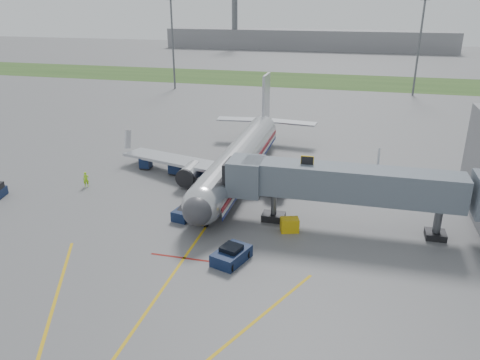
% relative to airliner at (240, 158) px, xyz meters
% --- Properties ---
extents(ground, '(400.00, 400.00, 0.00)m').
position_rel_airliner_xyz_m(ground, '(-0.00, -15.25, -2.65)').
color(ground, '#565659').
rests_on(ground, ground).
extents(grass_strip, '(300.00, 25.00, 0.01)m').
position_rel_airliner_xyz_m(grass_strip, '(-0.00, 74.75, -2.64)').
color(grass_strip, '#2D4C1E').
rests_on(grass_strip, ground).
extents(apron_markings, '(21.52, 50.00, 0.01)m').
position_rel_airliner_xyz_m(apron_markings, '(-0.00, -22.65, -2.64)').
color(apron_markings, gold).
rests_on(apron_markings, ground).
extents(airliner, '(32.10, 35.67, 10.25)m').
position_rel_airliner_xyz_m(airliner, '(0.00, 0.00, 0.00)').
color(airliner, silver).
rests_on(airliner, ground).
extents(jet_bridge, '(25.30, 4.00, 6.90)m').
position_rel_airliner_xyz_m(jet_bridge, '(12.86, -10.25, 1.82)').
color(jet_bridge, slate).
rests_on(jet_bridge, ground).
extents(light_mast_left, '(2.00, 0.44, 20.40)m').
position_rel_airliner_xyz_m(light_mast_left, '(-30.00, 54.75, 8.13)').
color(light_mast_left, '#595B60').
rests_on(light_mast_left, ground).
extents(light_mast_right, '(2.00, 0.44, 20.40)m').
position_rel_airliner_xyz_m(light_mast_right, '(25.00, 59.75, 8.13)').
color(light_mast_right, '#595B60').
rests_on(light_mast_right, ground).
extents(distant_terminal, '(120.00, 14.00, 8.00)m').
position_rel_airliner_xyz_m(distant_terminal, '(-10.00, 154.75, 1.35)').
color(distant_terminal, slate).
rests_on(distant_terminal, ground).
extents(control_tower, '(4.00, 4.00, 30.00)m').
position_rel_airliner_xyz_m(control_tower, '(-40.00, 149.75, 14.68)').
color(control_tower, '#595B60').
rests_on(control_tower, ground).
extents(pushback_tug, '(3.07, 3.91, 1.42)m').
position_rel_airliner_xyz_m(pushback_tug, '(4.00, -18.75, -2.05)').
color(pushback_tug, '#0C1935').
rests_on(pushback_tug, ground).
extents(baggage_cart_a, '(1.40, 1.40, 1.47)m').
position_rel_airliner_xyz_m(baggage_cart_a, '(-12.54, 0.44, -1.89)').
color(baggage_cart_a, '#0C1935').
rests_on(baggage_cart_a, ground).
extents(baggage_cart_b, '(2.04, 2.04, 1.86)m').
position_rel_airliner_xyz_m(baggage_cart_b, '(-7.88, -0.50, -1.70)').
color(baggage_cart_b, '#0C1935').
rests_on(baggage_cart_b, ground).
extents(baggage_cart_c, '(2.14, 2.14, 1.80)m').
position_rel_airliner_xyz_m(baggage_cart_c, '(-3.93, -1.18, -1.73)').
color(baggage_cart_c, '#0C1935').
rests_on(baggage_cart_c, ground).
extents(belt_loader, '(2.38, 5.08, 2.40)m').
position_rel_airliner_xyz_m(belt_loader, '(-2.49, -11.20, -2.05)').
color(belt_loader, '#0C1935').
rests_on(belt_loader, ground).
extents(ground_power_cart, '(1.92, 1.57, 1.33)m').
position_rel_airliner_xyz_m(ground_power_cart, '(7.88, -12.25, -1.99)').
color(ground_power_cart, '#C79F0B').
rests_on(ground_power_cart, ground).
extents(ramp_worker, '(0.77, 0.69, 1.78)m').
position_rel_airliner_xyz_m(ramp_worker, '(-16.60, -6.95, -1.76)').
color(ramp_worker, '#9FED1B').
rests_on(ramp_worker, ground).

